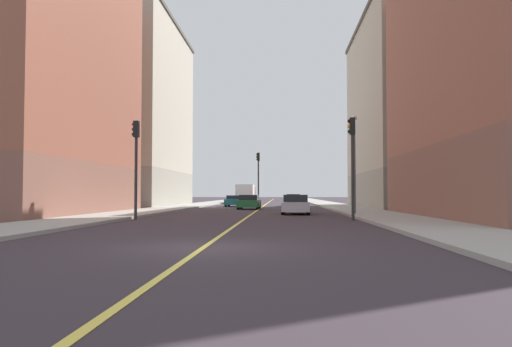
{
  "coord_description": "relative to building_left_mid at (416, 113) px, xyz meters",
  "views": [
    {
      "loc": [
        2.05,
        -13.3,
        1.43
      ],
      "look_at": [
        -0.11,
        30.04,
        3.18
      ],
      "focal_mm": 35.33,
      "sensor_mm": 36.0,
      "label": 1
    }
  ],
  "objects": [
    {
      "name": "building_right_corner",
      "position": [
        -31.33,
        -18.0,
        0.61
      ],
      "size": [
        11.23,
        20.37,
        20.32
      ],
      "color": "brown",
      "rests_on": "ground"
    },
    {
      "name": "building_right_midblock",
      "position": [
        -31.33,
        6.72,
        1.16
      ],
      "size": [
        11.23,
        22.15,
        21.43
      ],
      "color": "#9D9688",
      "rests_on": "ground"
    },
    {
      "name": "box_truck",
      "position": [
        -18.86,
        23.33,
        -8.05
      ],
      "size": [
        2.57,
        7.76,
        2.76
      ],
      "color": "maroon",
      "rests_on": "ground"
    },
    {
      "name": "lane_center_stripe",
      "position": [
        -15.67,
        10.97,
        -9.55
      ],
      "size": [
        0.16,
        154.0,
        0.01
      ],
      "primitive_type": "cube",
      "color": "#E5D14C",
      "rests_on": "ground"
    },
    {
      "name": "ground_plane",
      "position": [
        -15.67,
        -38.03,
        -9.56
      ],
      "size": [
        400.0,
        400.0,
        0.0
      ],
      "primitive_type": "plane",
      "color": "#362C33",
      "rests_on": "ground"
    },
    {
      "name": "car_maroon",
      "position": [
        -12.23,
        6.55,
        -8.88
      ],
      "size": [
        1.83,
        4.3,
        1.38
      ],
      "color": "maroon",
      "rests_on": "ground"
    },
    {
      "name": "car_silver",
      "position": [
        -12.61,
        -15.96,
        -8.91
      ],
      "size": [
        2.02,
        4.59,
        1.36
      ],
      "color": "silver",
      "rests_on": "ground"
    },
    {
      "name": "car_teal",
      "position": [
        -18.76,
        4.68,
        -8.94
      ],
      "size": [
        2.05,
        4.23,
        1.25
      ],
      "color": "#196670",
      "rests_on": "ground"
    },
    {
      "name": "traffic_light_right_near",
      "position": [
        -21.57,
        -24.2,
        -6.01
      ],
      "size": [
        0.4,
        0.32,
        5.43
      ],
      "color": "#2D2D2D",
      "rests_on": "ground"
    },
    {
      "name": "sidewalk_left",
      "position": [
        -7.42,
        10.97,
        -9.48
      ],
      "size": [
        3.91,
        168.0,
        0.15
      ],
      "primitive_type": "cube",
      "color": "#9E9B93",
      "rests_on": "ground"
    },
    {
      "name": "street_lamp_left_near",
      "position": [
        -8.78,
        -17.99,
        -5.44
      ],
      "size": [
        0.36,
        0.36,
        6.46
      ],
      "color": "#4C4C51",
      "rests_on": "ground"
    },
    {
      "name": "sidewalk_right",
      "position": [
        -23.91,
        10.97,
        -9.48
      ],
      "size": [
        3.91,
        168.0,
        0.15
      ],
      "primitive_type": "cube",
      "color": "#9E9B93",
      "rests_on": "ground"
    },
    {
      "name": "traffic_light_left_near",
      "position": [
        -9.8,
        -24.2,
        -5.96
      ],
      "size": [
        0.4,
        0.32,
        5.52
      ],
      "color": "#2D2D2D",
      "rests_on": "ground"
    },
    {
      "name": "traffic_light_median_far",
      "position": [
        -16.13,
        3.91,
        -5.7
      ],
      "size": [
        0.4,
        0.32,
        5.95
      ],
      "color": "#2D2D2D",
      "rests_on": "ground"
    },
    {
      "name": "building_left_mid",
      "position": [
        0.0,
        0.0,
        0.0
      ],
      "size": [
        11.23,
        21.86,
        19.1
      ],
      "color": "#9D9688",
      "rests_on": "ground"
    },
    {
      "name": "car_green",
      "position": [
        -16.57,
        -4.98,
        -8.91
      ],
      "size": [
        2.06,
        4.05,
        1.33
      ],
      "color": "#1E6B38",
      "rests_on": "ground"
    }
  ]
}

